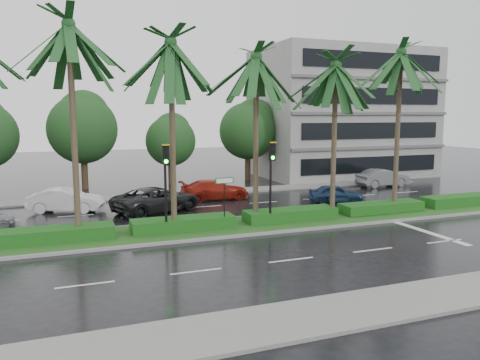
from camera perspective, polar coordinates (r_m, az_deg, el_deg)
name	(u,v)px	position (r m, az deg, el deg)	size (l,w,h in m)	color
ground	(246,232)	(23.83, 0.78, -6.30)	(120.00, 120.00, 0.00)	black
near_sidewalk	(369,307)	(15.25, 15.42, -14.72)	(40.00, 2.40, 0.12)	gray
far_sidewalk	(187,193)	(35.02, -6.42, -1.64)	(40.00, 2.00, 0.12)	gray
median	(239,226)	(24.71, -0.07, -5.59)	(36.00, 4.00, 0.15)	gray
hedge	(239,219)	(24.63, -0.07, -4.75)	(35.20, 1.40, 0.60)	#194814
lane_markings	(304,228)	(24.70, 7.75, -5.85)	(34.00, 13.06, 0.01)	silver
palm_row	(215,60)	(23.78, -3.01, 14.45)	(26.30, 4.20, 10.49)	#3F3024
signal_median_left	(166,176)	(22.42, -9.05, 0.50)	(0.34, 0.42, 4.36)	black
signal_median_right	(271,171)	(24.12, 3.85, 1.10)	(0.34, 0.42, 4.36)	black
street_sign	(224,190)	(23.50, -1.91, -1.22)	(0.95, 0.09, 2.60)	black
bg_trees	(172,128)	(40.04, -8.24, 6.24)	(33.13, 5.41, 7.82)	#352618
building	(341,113)	(46.98, 12.25, 7.93)	(16.00, 10.00, 12.00)	gray
car_white	(66,200)	(30.36, -20.43, -2.31)	(4.40, 1.53, 1.45)	silver
car_darkgrey	(157,199)	(28.84, -10.05, -2.35)	(5.54, 2.56, 1.54)	black
car_red	(215,190)	(32.57, -3.12, -1.20)	(4.79, 1.95, 1.39)	maroon
car_blue	(336,194)	(32.05, 11.59, -1.65)	(3.60, 1.45, 1.23)	navy
car_grey	(383,178)	(40.19, 17.02, 0.26)	(4.44, 1.55, 1.46)	slate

